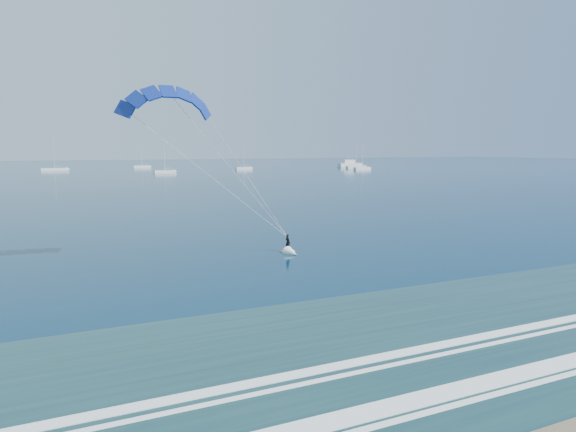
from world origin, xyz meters
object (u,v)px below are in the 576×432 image
(sailboat_5, at_px, (244,168))
(sailboat_6, at_px, (362,168))
(kitesurfer_rig, at_px, (228,166))
(sailboat_3, at_px, (165,172))
(sailboat_4, at_px, (142,167))
(motor_yacht, at_px, (350,164))
(sailboat_7, at_px, (356,167))
(sailboat_2, at_px, (55,169))

(sailboat_5, height_order, sailboat_6, sailboat_6)
(kitesurfer_rig, relative_size, sailboat_3, 1.52)
(sailboat_3, xyz_separation_m, sailboat_4, (0.87, 61.17, -0.00))
(kitesurfer_rig, height_order, motor_yacht, kitesurfer_rig)
(sailboat_4, relative_size, sailboat_6, 1.02)
(sailboat_4, relative_size, sailboat_7, 0.89)
(sailboat_6, bearing_deg, kitesurfer_rig, -126.31)
(kitesurfer_rig, height_order, sailboat_4, kitesurfer_rig)
(motor_yacht, height_order, sailboat_7, sailboat_7)
(sailboat_2, xyz_separation_m, sailboat_5, (79.45, -22.66, -0.02))
(sailboat_4, height_order, sailboat_5, sailboat_4)
(kitesurfer_rig, bearing_deg, sailboat_2, 93.45)
(sailboat_6, bearing_deg, sailboat_2, 159.56)
(kitesurfer_rig, xyz_separation_m, sailboat_3, (26.83, 161.82, -7.56))
(motor_yacht, bearing_deg, sailboat_2, 174.80)
(sailboat_6, bearing_deg, sailboat_5, 152.70)
(motor_yacht, height_order, sailboat_3, sailboat_3)
(sailboat_4, relative_size, sailboat_5, 1.07)
(sailboat_3, distance_m, sailboat_7, 94.97)
(motor_yacht, relative_size, sailboat_6, 1.23)
(motor_yacht, height_order, sailboat_2, sailboat_2)
(kitesurfer_rig, relative_size, sailboat_6, 1.58)
(sailboat_7, bearing_deg, sailboat_2, 166.06)
(kitesurfer_rig, xyz_separation_m, sailboat_2, (-12.35, 204.79, -7.55))
(sailboat_3, bearing_deg, sailboat_5, 26.77)
(sailboat_3, xyz_separation_m, sailboat_7, (94.46, 9.79, -0.00))
(sailboat_2, bearing_deg, sailboat_6, -20.44)
(sailboat_2, bearing_deg, sailboat_4, 24.43)
(sailboat_2, height_order, sailboat_6, sailboat_2)
(sailboat_3, bearing_deg, sailboat_6, -3.01)
(sailboat_5, distance_m, sailboat_6, 54.46)
(motor_yacht, relative_size, sailboat_5, 1.30)
(kitesurfer_rig, height_order, sailboat_7, kitesurfer_rig)
(sailboat_2, bearing_deg, motor_yacht, -5.20)
(motor_yacht, xyz_separation_m, sailboat_2, (-142.54, 12.97, -0.77))
(sailboat_5, bearing_deg, sailboat_7, -10.98)
(sailboat_2, relative_size, sailboat_7, 1.15)
(sailboat_2, relative_size, sailboat_4, 1.28)
(sailboat_2, distance_m, sailboat_6, 136.42)
(kitesurfer_rig, distance_m, motor_yacht, 231.92)
(sailboat_5, bearing_deg, kitesurfer_rig, -110.22)
(sailboat_2, bearing_deg, sailboat_7, -13.94)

